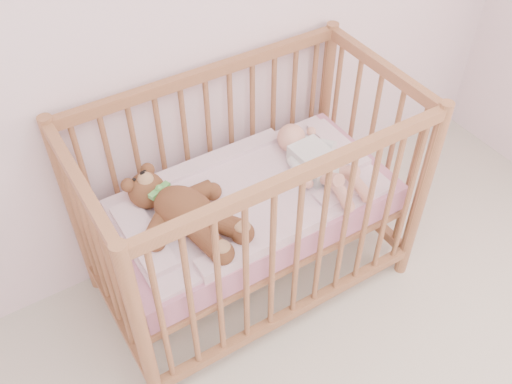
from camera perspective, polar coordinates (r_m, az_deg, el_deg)
crib at (r=2.43m, az=-0.62°, el=-1.30°), size 1.36×0.76×1.00m
mattress at (r=2.44m, az=-0.62°, el=-1.55°), size 1.22×0.62×0.13m
blanket at (r=2.39m, az=-0.63°, el=-0.30°), size 1.10×0.58×0.06m
baby at (r=2.46m, az=5.93°, el=3.40°), size 0.30×0.58×0.14m
teddy_bear at (r=2.22m, az=-7.12°, el=-1.99°), size 0.61×0.71×0.17m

